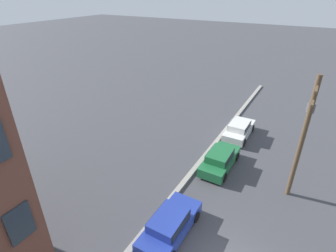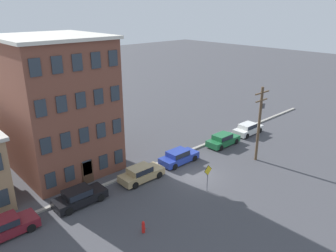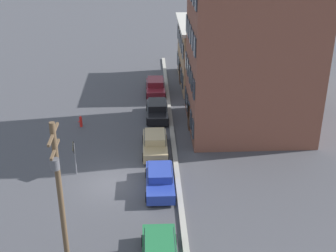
{
  "view_description": "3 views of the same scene",
  "coord_description": "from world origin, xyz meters",
  "px_view_note": "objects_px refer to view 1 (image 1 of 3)",
  "views": [
    {
      "loc": [
        -7.96,
        -1.64,
        11.97
      ],
      "look_at": [
        1.52,
        3.85,
        6.17
      ],
      "focal_mm": 28.0,
      "sensor_mm": 36.0,
      "label": 1
    },
    {
      "loc": [
        -21.26,
        -18.97,
        15.56
      ],
      "look_at": [
        -0.03,
        4.13,
        4.09
      ],
      "focal_mm": 35.0,
      "sensor_mm": 36.0,
      "label": 2
    },
    {
      "loc": [
        26.98,
        2.62,
        17.06
      ],
      "look_at": [
        -0.54,
        3.85,
        3.99
      ],
      "focal_mm": 50.0,
      "sensor_mm": 36.0,
      "label": 3
    }
  ],
  "objects_px": {
    "car_blue": "(170,224)",
    "car_white": "(239,129)",
    "car_green": "(220,159)",
    "utility_pole": "(304,133)"
  },
  "relations": [
    {
      "from": "car_blue",
      "to": "car_white",
      "type": "distance_m",
      "value": 12.43
    },
    {
      "from": "car_green",
      "to": "car_white",
      "type": "bearing_deg",
      "value": 1.38
    },
    {
      "from": "car_blue",
      "to": "car_green",
      "type": "height_order",
      "value": "same"
    },
    {
      "from": "car_blue",
      "to": "car_green",
      "type": "xyz_separation_m",
      "value": [
        7.13,
        -0.22,
        0.0
      ]
    },
    {
      "from": "car_green",
      "to": "utility_pole",
      "type": "relative_size",
      "value": 0.55
    },
    {
      "from": "car_white",
      "to": "car_blue",
      "type": "bearing_deg",
      "value": 179.58
    },
    {
      "from": "car_blue",
      "to": "utility_pole",
      "type": "distance_m",
      "value": 9.23
    },
    {
      "from": "car_blue",
      "to": "utility_pole",
      "type": "height_order",
      "value": "utility_pole"
    },
    {
      "from": "car_green",
      "to": "car_white",
      "type": "relative_size",
      "value": 1.0
    },
    {
      "from": "car_green",
      "to": "utility_pole",
      "type": "bearing_deg",
      "value": -95.05
    }
  ]
}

